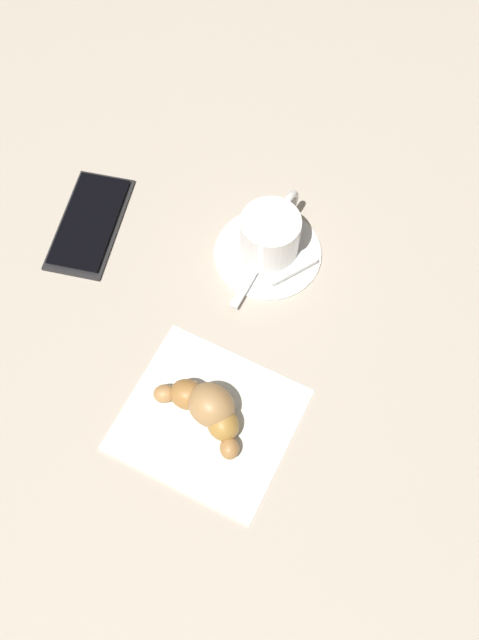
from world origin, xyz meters
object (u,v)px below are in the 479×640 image
espresso_cup (271,234)px  croissant (206,407)px  saucer (268,252)px  napkin (208,418)px  teaspoon (267,248)px  cell_phone (90,223)px  sugar_packet (291,267)px

espresso_cup → croissant: bearing=-174.3°
saucer → napkin: saucer is taller
teaspoon → cell_phone: (-0.05, 0.20, -0.01)m
napkin → saucer: bearing=6.8°
espresso_cup → cell_phone: bearing=104.8°
teaspoon → sugar_packet: (-0.01, -0.03, 0.00)m
cell_phone → croissant: bearing=-123.5°
teaspoon → napkin: size_ratio=0.75×
espresso_cup → croissant: size_ratio=0.86×
croissant → cell_phone: 0.27m
teaspoon → croissant: 0.20m
saucer → espresso_cup: size_ratio=1.27×
sugar_packet → napkin: 0.19m
saucer → croissant: size_ratio=1.09×
napkin → sugar_packet: bearing=-2.2°
saucer → cell_phone: size_ratio=0.80×
sugar_packet → espresso_cup: bearing=100.6°
sugar_packet → napkin: size_ratio=0.36×
croissant → saucer: bearing=6.0°
saucer → croissant: 0.20m
sugar_packet → croissant: 0.19m
espresso_cup → napkin: bearing=-173.5°
croissant → cell_phone: croissant is taller
saucer → croissant: (-0.20, -0.02, 0.02)m
espresso_cup → cell_phone: espresso_cup is taller
napkin → teaspoon: bearing=7.2°
napkin → cell_phone: 0.28m
espresso_cup → teaspoon: espresso_cup is taller
cell_phone → napkin: bearing=-123.8°
sugar_packet → cell_phone: size_ratio=0.39×
napkin → croissant: (0.00, 0.00, 0.02)m
espresso_cup → napkin: 0.21m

